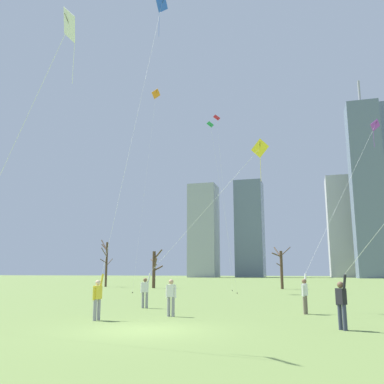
% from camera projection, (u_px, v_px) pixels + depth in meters
% --- Properties ---
extents(ground_plane, '(400.00, 400.00, 0.00)m').
position_uv_depth(ground_plane, '(145.00, 330.00, 14.02)').
color(ground_plane, olive).
extents(kite_flyer_midfield_left_yellow, '(7.24, 1.04, 9.28)m').
position_uv_depth(kite_flyer_midfield_left_yellow, '(162.00, 269.00, 22.72)').
color(kite_flyer_midfield_left_yellow, gray).
rests_on(kite_flyer_midfield_left_yellow, ground).
extents(kite_flyer_foreground_left_purple, '(5.84, 10.04, 12.63)m').
position_uv_depth(kite_flyer_foreground_left_purple, '(316.00, 266.00, 20.60)').
color(kite_flyer_foreground_left_purple, '#726656').
rests_on(kite_flyer_foreground_left_purple, ground).
extents(kite_flyer_foreground_right_blue, '(0.51, 7.56, 19.65)m').
position_uv_depth(kite_flyer_foreground_right_blue, '(115.00, 215.00, 18.88)').
color(kite_flyer_foreground_right_blue, gray).
rests_on(kite_flyer_foreground_right_blue, ground).
extents(bystander_watching_nearby, '(0.50, 0.25, 1.62)m').
position_uv_depth(bystander_watching_nearby, '(171.00, 296.00, 18.42)').
color(bystander_watching_nearby, gray).
rests_on(bystander_watching_nearby, ground).
extents(distant_kite_high_overhead_green, '(2.10, 3.18, 15.86)m').
position_uv_depth(distant_kite_high_overhead_green, '(214.00, 149.00, 38.33)').
color(distant_kite_high_overhead_green, green).
rests_on(distant_kite_high_overhead_green, ground).
extents(distant_kite_drifting_left_orange, '(1.13, 3.87, 21.97)m').
position_uv_depth(distant_kite_drifting_left_orange, '(155.00, 105.00, 45.12)').
color(distant_kite_drifting_left_orange, orange).
rests_on(distant_kite_drifting_left_orange, ground).
extents(distant_kite_drifting_right_red, '(1.42, 2.31, 18.87)m').
position_uv_depth(distant_kite_drifting_right_red, '(219.00, 139.00, 44.56)').
color(distant_kite_drifting_right_red, red).
rests_on(distant_kite_drifting_right_red, ground).
extents(bare_tree_far_right_edge, '(1.99, 2.09, 4.70)m').
position_uv_depth(bare_tree_far_right_edge, '(154.00, 268.00, 50.78)').
color(bare_tree_far_right_edge, '#4C3828').
rests_on(bare_tree_far_right_edge, ground).
extents(bare_tree_left_of_center, '(2.13, 2.46, 4.93)m').
position_uv_depth(bare_tree_left_of_center, '(281.00, 267.00, 48.07)').
color(bare_tree_left_of_center, '#4C3828').
rests_on(bare_tree_left_of_center, ground).
extents(bare_tree_right_of_center, '(1.82, 2.92, 6.36)m').
position_uv_depth(bare_tree_right_of_center, '(106.00, 262.00, 55.51)').
color(bare_tree_right_of_center, '#4C3828').
rests_on(bare_tree_right_of_center, ground).
extents(skyline_short_annex, '(10.05, 10.03, 67.23)m').
position_uv_depth(skyline_short_annex, '(367.00, 188.00, 135.85)').
color(skyline_short_annex, slate).
rests_on(skyline_short_annex, ground).
extents(skyline_squat_block, '(10.38, 10.84, 36.51)m').
position_uv_depth(skyline_squat_block, '(250.00, 229.00, 157.77)').
color(skyline_squat_block, slate).
rests_on(skyline_squat_block, ground).
extents(skyline_mid_tower_right, '(10.22, 10.10, 34.48)m').
position_uv_depth(skyline_mid_tower_right, '(204.00, 231.00, 154.62)').
color(skyline_mid_tower_right, '#9EA3AD').
rests_on(skyline_mid_tower_right, ground).
extents(skyline_slender_spire, '(11.70, 11.79, 37.34)m').
position_uv_depth(skyline_slender_spire, '(344.00, 226.00, 153.86)').
color(skyline_slender_spire, '#B2B2B7').
rests_on(skyline_slender_spire, ground).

